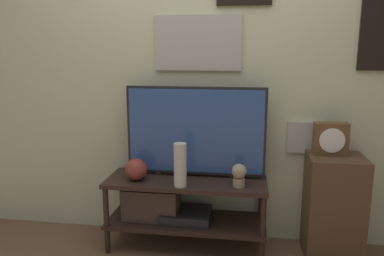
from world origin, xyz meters
TOP-DOWN VIEW (x-y plane):
  - wall_back at (0.01, 0.50)m, footprint 6.40×0.08m
  - media_console at (-0.09, 0.25)m, footprint 1.16×0.41m
  - television at (0.06, 0.33)m, footprint 1.02×0.05m
  - vase_round_glass at (-0.35, 0.19)m, footprint 0.16×0.16m
  - vase_tall_ceramic at (-0.02, 0.10)m, footprint 0.09×0.09m
  - decorative_bust at (0.38, 0.16)m, footprint 0.10×0.10m
  - side_table at (1.04, 0.28)m, footprint 0.38×0.35m
  - mantel_clock at (1.00, 0.32)m, footprint 0.23×0.11m

SIDE VIEW (x-z plane):
  - media_console at x=-0.09m, z-range 0.07..0.59m
  - side_table at x=1.04m, z-range 0.00..0.73m
  - vase_round_glass at x=-0.35m, z-range 0.53..0.68m
  - decorative_bust at x=0.38m, z-range 0.53..0.70m
  - vase_tall_ceramic at x=-0.02m, z-range 0.53..0.83m
  - mantel_clock at x=1.00m, z-range 0.73..0.96m
  - television at x=0.06m, z-range 0.53..1.20m
  - wall_back at x=0.01m, z-range 0.01..2.71m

